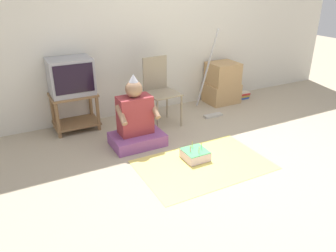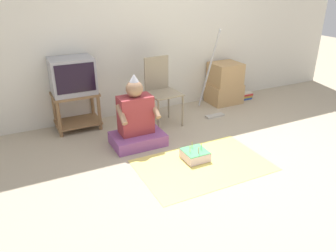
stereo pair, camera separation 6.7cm
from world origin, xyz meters
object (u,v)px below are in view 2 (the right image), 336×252
object	(u,v)px
cardboard_box_stack	(225,84)
person_seated	(137,122)
folding_chair	(160,87)
birthday_cake	(195,155)
dust_mop	(211,90)
book_pile	(246,96)
tv	(72,76)

from	to	relation	value
cardboard_box_stack	person_seated	size ratio (longest dim) A/B	0.74
folding_chair	birthday_cake	world-z (taller)	folding_chair
cardboard_box_stack	person_seated	xyz separation A→B (m)	(-1.77, -0.73, -0.03)
cardboard_box_stack	dust_mop	size ratio (longest dim) A/B	0.52
birthday_cake	person_seated	bearing A→B (deg)	123.29
book_pile	birthday_cake	distance (m)	2.23
folding_chair	book_pile	world-z (taller)	folding_chair
folding_chair	book_pile	xyz separation A→B (m)	(1.67, 0.25, -0.46)
tv	folding_chair	distance (m)	1.13
cardboard_box_stack	book_pile	bearing A→B (deg)	-3.72
book_pile	person_seated	world-z (taller)	person_seated
person_seated	tv	bearing A→B (deg)	125.00
dust_mop	book_pile	xyz separation A→B (m)	(0.89, 0.30, -0.31)
cardboard_box_stack	book_pile	xyz separation A→B (m)	(0.42, -0.03, -0.26)
folding_chair	person_seated	size ratio (longest dim) A/B	1.05
folding_chair	dust_mop	distance (m)	0.79
dust_mop	person_seated	xyz separation A→B (m)	(-1.31, -0.40, -0.08)
tv	person_seated	xyz separation A→B (m)	(0.53, -0.76, -0.44)
tv	cardboard_box_stack	bearing A→B (deg)	-0.84
dust_mop	tv	bearing A→B (deg)	168.92
cardboard_box_stack	person_seated	distance (m)	1.92
tv	birthday_cake	distance (m)	1.82
birthday_cake	dust_mop	bearing A→B (deg)	49.83
dust_mop	birthday_cake	size ratio (longest dim) A/B	4.77
tv	book_pile	size ratio (longest dim) A/B	2.62
tv	cardboard_box_stack	size ratio (longest dim) A/B	0.83
book_pile	birthday_cake	size ratio (longest dim) A/B	0.78
tv	dust_mop	xyz separation A→B (m)	(1.84, -0.36, -0.35)
dust_mop	book_pile	size ratio (longest dim) A/B	6.11
book_pile	folding_chair	bearing A→B (deg)	-171.47
cardboard_box_stack	book_pile	size ratio (longest dim) A/B	3.17
tv	person_seated	distance (m)	1.03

